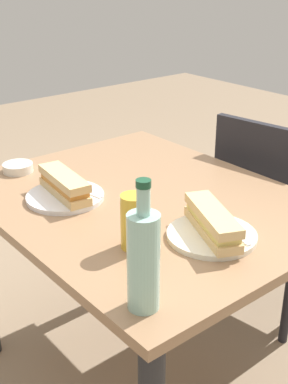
% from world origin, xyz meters
% --- Properties ---
extents(ground_plane, '(8.00, 8.00, 0.00)m').
position_xyz_m(ground_plane, '(0.00, 0.00, 0.00)').
color(ground_plane, '#8C755B').
extents(dining_table, '(1.08, 0.86, 0.73)m').
position_xyz_m(dining_table, '(0.00, 0.00, 0.62)').
color(dining_table, '#997251').
rests_on(dining_table, ground).
extents(chair_far, '(0.45, 0.45, 0.87)m').
position_xyz_m(chair_far, '(0.01, 0.63, 0.50)').
color(chair_far, black).
rests_on(chair_far, ground).
extents(plate_near, '(0.24, 0.24, 0.01)m').
position_xyz_m(plate_near, '(-0.15, -0.19, 0.73)').
color(plate_near, white).
rests_on(plate_near, dining_table).
extents(baguette_sandwich_near, '(0.24, 0.10, 0.07)m').
position_xyz_m(baguette_sandwich_near, '(-0.15, -0.19, 0.78)').
color(baguette_sandwich_near, '#DBB77A').
rests_on(baguette_sandwich_near, plate_near).
extents(knife_near, '(0.18, 0.04, 0.01)m').
position_xyz_m(knife_near, '(-0.15, -0.14, 0.75)').
color(knife_near, silver).
rests_on(knife_near, plate_near).
extents(plate_far, '(0.24, 0.24, 0.01)m').
position_xyz_m(plate_far, '(0.31, -0.02, 0.73)').
color(plate_far, silver).
rests_on(plate_far, dining_table).
extents(baguette_sandwich_far, '(0.26, 0.17, 0.07)m').
position_xyz_m(baguette_sandwich_far, '(0.31, -0.02, 0.78)').
color(baguette_sandwich_far, '#DBB77A').
rests_on(baguette_sandwich_far, plate_far).
extents(knife_far, '(0.18, 0.06, 0.01)m').
position_xyz_m(knife_far, '(0.32, 0.03, 0.75)').
color(knife_far, silver).
rests_on(knife_far, plate_far).
extents(water_bottle, '(0.07, 0.07, 0.29)m').
position_xyz_m(water_bottle, '(0.43, -0.35, 0.85)').
color(water_bottle, '#99C6B7').
rests_on(water_bottle, dining_table).
extents(beer_glass, '(0.07, 0.07, 0.15)m').
position_xyz_m(beer_glass, '(0.22, -0.21, 0.80)').
color(beer_glass, gold).
rests_on(beer_glass, dining_table).
extents(olive_bowl, '(0.10, 0.10, 0.03)m').
position_xyz_m(olive_bowl, '(-0.45, -0.20, 0.74)').
color(olive_bowl, silver).
rests_on(olive_bowl, dining_table).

